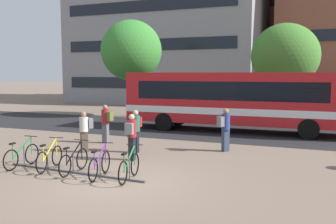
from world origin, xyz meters
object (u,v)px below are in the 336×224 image
(parked_bicycle_yellow_1, at_px, (50,158))
(commuter_grey_pack_4, at_px, (85,129))
(parked_bicycle_green_0, at_px, (22,156))
(city_bus, at_px, (237,99))
(street_tree_1, at_px, (285,56))
(commuter_olive_pack_1, at_px, (106,121))
(street_tree_0, at_px, (131,51))
(parked_bicycle_green_4, at_px, (129,167))
(commuter_grey_pack_3, at_px, (131,134))
(parked_bicycle_purple_3, at_px, (100,165))
(parked_bicycle_black_2, at_px, (74,161))
(commuter_grey_pack_2, at_px, (225,127))
(commuter_red_pack_0, at_px, (136,128))

(parked_bicycle_yellow_1, relative_size, commuter_grey_pack_4, 1.03)
(parked_bicycle_green_0, bearing_deg, parked_bicycle_yellow_1, -87.47)
(city_bus, height_order, street_tree_1, street_tree_1)
(commuter_olive_pack_1, bearing_deg, street_tree_0, -65.08)
(parked_bicycle_green_4, xyz_separation_m, street_tree_0, (-7.39, 14.53, 4.39))
(commuter_olive_pack_1, bearing_deg, commuter_grey_pack_3, 139.69)
(city_bus, distance_m, street_tree_1, 8.19)
(city_bus, bearing_deg, parked_bicycle_yellow_1, -112.53)
(parked_bicycle_yellow_1, height_order, parked_bicycle_green_4, same)
(parked_bicycle_purple_3, relative_size, commuter_grey_pack_4, 1.04)
(parked_bicycle_black_2, distance_m, parked_bicycle_green_4, 2.00)
(parked_bicycle_green_4, xyz_separation_m, street_tree_1, (2.97, 17.90, 3.99))
(parked_bicycle_green_0, bearing_deg, commuter_grey_pack_4, -14.84)
(street_tree_0, bearing_deg, parked_bicycle_purple_3, -66.27)
(commuter_grey_pack_3, bearing_deg, commuter_olive_pack_1, 39.70)
(commuter_grey_pack_2, xyz_separation_m, street_tree_0, (-9.10, 9.48, 3.77))
(parked_bicycle_yellow_1, relative_size, commuter_olive_pack_1, 0.97)
(parked_bicycle_black_2, relative_size, street_tree_0, 0.25)
(city_bus, bearing_deg, parked_bicycle_green_0, -117.30)
(parked_bicycle_green_0, distance_m, parked_bicycle_purple_3, 3.11)
(commuter_red_pack_0, bearing_deg, commuter_grey_pack_4, -75.26)
(parked_bicycle_green_0, relative_size, parked_bicycle_purple_3, 1.01)
(parked_bicycle_green_0, distance_m, parked_bicycle_yellow_1, 1.08)
(commuter_red_pack_0, bearing_deg, parked_bicycle_green_0, -41.23)
(commuter_red_pack_0, xyz_separation_m, commuter_grey_pack_2, (3.26, 1.50, 0.02))
(parked_bicycle_yellow_1, distance_m, commuter_red_pack_0, 3.78)
(city_bus, xyz_separation_m, parked_bicycle_green_0, (-5.24, -10.31, -1.39))
(street_tree_0, bearing_deg, parked_bicycle_green_4, -63.04)
(parked_bicycle_yellow_1, relative_size, commuter_grey_pack_2, 0.97)
(parked_bicycle_purple_3, relative_size, commuter_grey_pack_3, 1.00)
(parked_bicycle_green_0, height_order, street_tree_1, street_tree_1)
(commuter_olive_pack_1, distance_m, commuter_grey_pack_4, 2.01)
(commuter_grey_pack_2, bearing_deg, parked_bicycle_green_4, -158.88)
(parked_bicycle_yellow_1, xyz_separation_m, parked_bicycle_green_4, (3.01, -0.13, 0.00))
(parked_bicycle_green_0, xyz_separation_m, street_tree_1, (7.06, 17.87, 3.99))
(parked_bicycle_purple_3, relative_size, commuter_olive_pack_1, 0.98)
(parked_bicycle_green_4, xyz_separation_m, commuter_red_pack_0, (-1.55, 3.56, 0.60))
(parked_bicycle_green_4, height_order, commuter_red_pack_0, commuter_red_pack_0)
(street_tree_0, bearing_deg, commuter_red_pack_0, -61.98)
(commuter_grey_pack_2, bearing_deg, street_tree_1, 34.10)
(parked_bicycle_green_0, relative_size, parked_bicycle_yellow_1, 1.01)
(parked_bicycle_yellow_1, distance_m, commuter_grey_pack_4, 2.82)
(commuter_red_pack_0, distance_m, street_tree_1, 15.41)
(parked_bicycle_green_0, bearing_deg, parked_bicycle_black_2, -91.96)
(commuter_red_pack_0, bearing_deg, commuter_grey_pack_2, 109.22)
(parked_bicycle_green_0, xyz_separation_m, commuter_olive_pack_1, (0.38, 4.81, 0.62))
(parked_bicycle_green_0, relative_size, parked_bicycle_green_4, 1.00)
(commuter_grey_pack_4, bearing_deg, parked_bicycle_yellow_1, 49.62)
(parked_bicycle_green_4, distance_m, commuter_grey_pack_3, 2.59)
(parked_bicycle_green_0, distance_m, commuter_olive_pack_1, 4.87)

